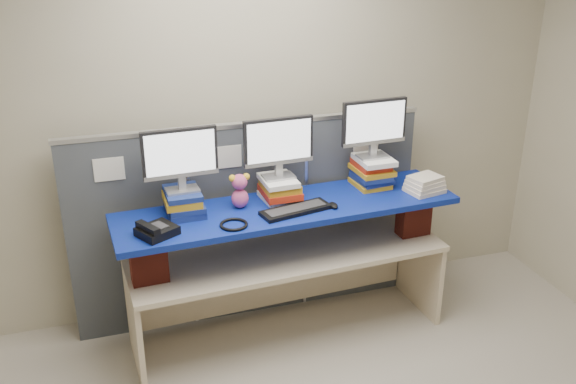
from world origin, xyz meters
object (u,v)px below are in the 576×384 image
object	(u,v)px
monitor_left	(180,156)
keyboard	(296,210)
monitor_right	(374,125)
blue_board	(288,208)
desk	(288,269)
monitor_center	(279,144)
desk_phone	(156,230)

from	to	relation	value
monitor_left	keyboard	world-z (taller)	monitor_left
monitor_right	keyboard	size ratio (longest dim) A/B	0.97
blue_board	keyboard	bearing A→B (deg)	-83.58
desk	monitor_center	bearing A→B (deg)	101.28
keyboard	desk_phone	distance (m)	0.93
monitor_left	desk_phone	bearing A→B (deg)	-131.72
keyboard	desk_phone	world-z (taller)	desk_phone
monitor_center	monitor_right	xyz separation A→B (m)	(0.71, 0.04, 0.06)
monitor_right	blue_board	bearing A→B (deg)	-170.25
monitor_right	monitor_center	bearing A→B (deg)	180.00
monitor_center	monitor_right	world-z (taller)	monitor_right
desk	blue_board	bearing A→B (deg)	87.05
blue_board	monitor_left	world-z (taller)	monitor_left
monitor_center	monitor_right	size ratio (longest dim) A/B	1.00
keyboard	blue_board	bearing A→B (deg)	87.33
blue_board	desk_phone	world-z (taller)	desk_phone
blue_board	monitor_center	distance (m)	0.44
desk	blue_board	world-z (taller)	blue_board
monitor_right	desk_phone	size ratio (longest dim) A/B	1.71
desk	monitor_left	bearing A→B (deg)	170.23
monitor_right	desk_phone	xyz separation A→B (m)	(-1.59, -0.34, -0.43)
blue_board	desk_phone	size ratio (longest dim) A/B	8.29
monitor_right	keyboard	bearing A→B (deg)	-161.20
monitor_left	keyboard	bearing A→B (deg)	-18.20
monitor_center	monitor_left	bearing A→B (deg)	-180.00
blue_board	monitor_center	world-z (taller)	monitor_center
blue_board	monitor_left	distance (m)	0.82
desk	blue_board	distance (m)	0.47
monitor_center	desk_phone	world-z (taller)	monitor_center
blue_board	monitor_right	bearing A→B (deg)	9.75
monitor_right	desk_phone	distance (m)	1.68
monitor_left	keyboard	distance (m)	0.83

